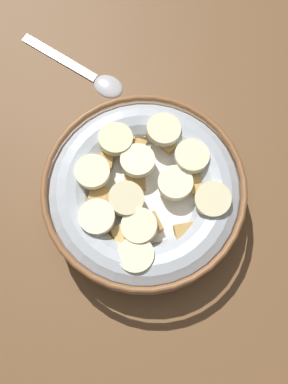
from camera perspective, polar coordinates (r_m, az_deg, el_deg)
ground_plane at (r=44.63cm, az=0.00°, el=-1.46°), size 108.83×108.83×2.00cm
cereal_bowl at (r=41.12cm, az=-0.01°, el=-0.11°), size 19.26×19.26×5.24cm
spoon at (r=49.51cm, az=-7.02°, el=15.24°), size 7.61×12.85×0.80cm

